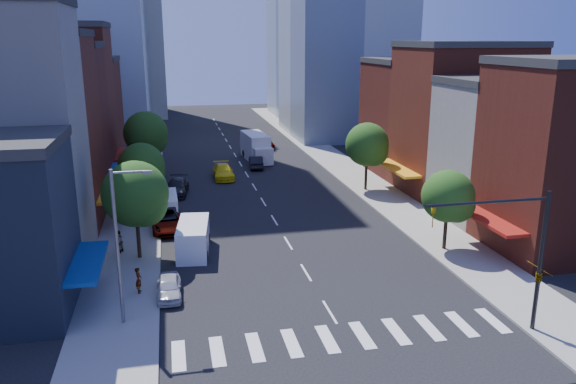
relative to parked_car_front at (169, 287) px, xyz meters
name	(u,v)px	position (x,y,z in m)	size (l,w,h in m)	color
ground	(330,312)	(9.41, -4.15, -0.65)	(220.00, 220.00, 0.00)	black
sidewalk_left	(141,171)	(-3.09, 35.85, -0.58)	(5.00, 120.00, 0.15)	gray
sidewalk_right	(337,162)	(21.91, 35.85, -0.58)	(5.00, 120.00, 0.15)	gray
crosswalk	(345,337)	(9.41, -7.15, -0.65)	(19.00, 3.00, 0.01)	silver
bldg_left_2	(20,136)	(-11.59, 16.35, 7.35)	(12.00, 9.00, 16.00)	maroon
bldg_left_3	(42,127)	(-11.59, 24.85, 6.85)	(12.00, 8.00, 15.00)	#531F14
bldg_left_4	(57,107)	(-11.59, 33.35, 7.85)	(12.00, 9.00, 17.00)	maroon
bldg_left_5	(72,114)	(-11.59, 42.85, 5.85)	(12.00, 10.00, 13.00)	#531F14
bldg_right_0	(576,160)	(30.41, 2.35, 6.35)	(12.00, 9.00, 14.00)	#531F14
bldg_right_1	(509,152)	(30.41, 10.85, 5.35)	(12.00, 8.00, 12.00)	beige
bldg_right_2	(461,121)	(30.41, 19.85, 6.85)	(12.00, 10.00, 15.00)	maroon
bldg_right_3	(419,118)	(30.41, 29.85, 5.85)	(12.00, 10.00, 13.00)	#531F14
traffic_signal	(531,263)	(19.35, -8.65, 3.50)	(7.24, 2.24, 8.00)	black
streetlight	(120,238)	(-2.40, -3.15, 4.62)	(2.25, 0.25, 9.00)	slate
tree_left_near	(137,196)	(-1.94, 6.78, 4.21)	(4.80, 4.80, 7.30)	black
tree_left_mid	(143,168)	(-1.94, 17.78, 3.87)	(4.20, 4.20, 6.65)	black
tree_left_far	(147,135)	(-1.94, 31.78, 4.55)	(5.00, 5.00, 7.75)	black
tree_right_near	(450,198)	(21.06, 3.78, 3.54)	(4.00, 4.00, 6.20)	black
tree_right_far	(369,146)	(21.06, 21.78, 4.21)	(4.60, 4.60, 7.20)	black
parked_car_front	(169,287)	(0.00, 0.00, 0.00)	(1.55, 3.84, 1.31)	silver
parked_car_second	(167,217)	(-0.09, 14.30, 0.15)	(1.69, 4.86, 1.60)	black
parked_car_third	(167,221)	(-0.09, 13.23, 0.13)	(2.59, 5.61, 1.56)	#999999
parked_car_rear	(177,187)	(1.01, 24.55, 0.14)	(2.22, 5.46, 1.58)	black
cargo_van_near	(193,239)	(1.89, 7.24, 0.52)	(2.83, 5.77, 2.37)	white
cargo_van_far	(166,206)	(-0.09, 16.91, 0.39)	(2.13, 5.02, 2.12)	white
taxi	(223,172)	(6.47, 30.54, 0.15)	(2.25, 5.53, 1.61)	yellow
traffic_car_oncoming	(256,162)	(11.03, 35.12, 0.11)	(1.63, 4.66, 1.54)	black
traffic_car_far	(266,144)	(14.54, 47.61, 0.07)	(1.70, 4.24, 1.44)	#999999
box_truck	(256,148)	(11.86, 40.04, 0.99)	(3.27, 8.83, 3.48)	silver
pedestrian_near	(139,280)	(-1.86, 0.69, 0.34)	(0.62, 0.40, 1.69)	#999999
pedestrian_far	(118,242)	(-3.68, 8.13, 0.37)	(0.85, 0.66, 1.75)	#999999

